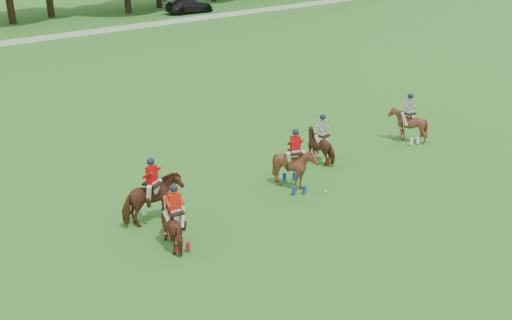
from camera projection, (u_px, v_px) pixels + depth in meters
ground at (317, 247)px, 18.22m from camera, size 180.00×180.00×0.00m
car_right at (189, 6)px, 61.79m from camera, size 5.49×2.52×1.56m
polo_red_a at (176, 225)px, 18.02m from camera, size 1.10×1.82×2.17m
polo_red_b at (154, 200)px, 19.28m from camera, size 2.17×2.04×2.44m
polo_red_c at (295, 167)px, 21.85m from camera, size 1.96×2.04×2.43m
polo_stripe_a at (321, 145)px, 24.28m from camera, size 1.07×1.76×2.15m
polo_stripe_b at (407, 124)px, 26.47m from camera, size 1.61×1.73×2.33m
polo_ball at (325, 191)px, 21.83m from camera, size 0.09×0.09×0.09m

